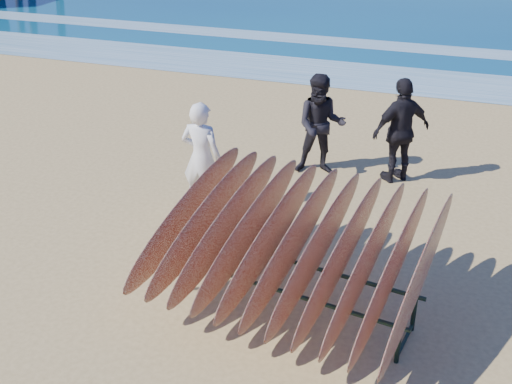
% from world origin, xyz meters
% --- Properties ---
extents(ground, '(120.00, 120.00, 0.00)m').
position_xyz_m(ground, '(0.00, 0.00, 0.00)').
color(ground, tan).
rests_on(ground, ground).
extents(foam_near, '(160.00, 160.00, 0.00)m').
position_xyz_m(foam_near, '(0.00, 10.00, 0.01)').
color(foam_near, white).
rests_on(foam_near, ground).
extents(foam_far, '(160.00, 160.00, 0.00)m').
position_xyz_m(foam_far, '(0.00, 13.50, 0.01)').
color(foam_far, white).
rests_on(foam_far, ground).
extents(surfboard_rack, '(3.61, 3.44, 1.69)m').
position_xyz_m(surfboard_rack, '(0.91, -0.45, 1.00)').
color(surfboard_rack, black).
rests_on(surfboard_rack, ground).
extents(person_white, '(0.70, 0.48, 1.87)m').
position_xyz_m(person_white, '(-1.22, 1.69, 0.93)').
color(person_white, white).
rests_on(person_white, ground).
extents(person_dark_a, '(1.04, 0.88, 1.87)m').
position_xyz_m(person_dark_a, '(0.25, 3.71, 0.93)').
color(person_dark_a, black).
rests_on(person_dark_a, ground).
extents(person_dark_b, '(1.15, 1.08, 1.90)m').
position_xyz_m(person_dark_b, '(1.66, 3.85, 0.95)').
color(person_dark_b, black).
rests_on(person_dark_b, ground).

